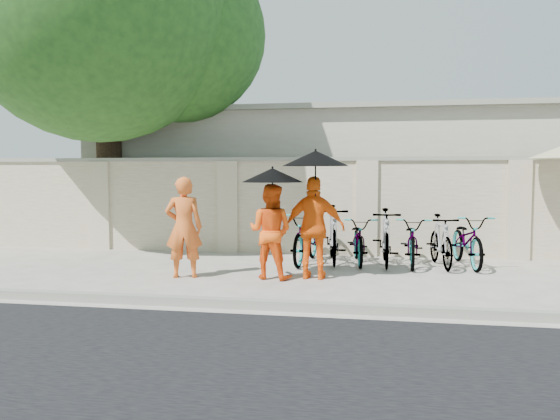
# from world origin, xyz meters

# --- Properties ---
(ground) EXTENTS (80.00, 80.00, 0.00)m
(ground) POSITION_xyz_m (0.00, 0.00, 0.00)
(ground) COLOR #B2ACA1
(kerb) EXTENTS (40.00, 0.16, 0.12)m
(kerb) POSITION_xyz_m (0.00, -1.70, 0.06)
(kerb) COLOR gray
(kerb) RESTS_ON ground
(compound_wall) EXTENTS (20.00, 0.30, 2.00)m
(compound_wall) POSITION_xyz_m (1.00, 3.20, 1.00)
(compound_wall) COLOR beige
(compound_wall) RESTS_ON ground
(building_behind) EXTENTS (14.00, 6.00, 3.20)m
(building_behind) POSITION_xyz_m (2.00, 7.00, 1.60)
(building_behind) COLOR #B3AEA2
(building_behind) RESTS_ON ground
(shade_tree) EXTENTS (6.70, 6.20, 8.20)m
(shade_tree) POSITION_xyz_m (-3.66, 2.97, 5.10)
(shade_tree) COLOR brown
(shade_tree) RESTS_ON ground
(monk_left) EXTENTS (0.70, 0.55, 1.69)m
(monk_left) POSITION_xyz_m (-0.97, 0.16, 0.84)
(monk_left) COLOR orange
(monk_left) RESTS_ON ground
(monk_center) EXTENTS (0.87, 0.74, 1.57)m
(monk_center) POSITION_xyz_m (0.47, 0.32, 0.78)
(monk_center) COLOR #FE5810
(monk_center) RESTS_ON ground
(parasol_center) EXTENTS (1.00, 1.00, 0.94)m
(parasol_center) POSITION_xyz_m (0.52, 0.24, 1.71)
(parasol_center) COLOR black
(parasol_center) RESTS_ON ground
(monk_right) EXTENTS (1.01, 0.45, 1.70)m
(monk_right) POSITION_xyz_m (1.19, 0.42, 0.85)
(monk_right) COLOR #FF650F
(monk_right) RESTS_ON ground
(parasol_right) EXTENTS (1.09, 1.09, 1.15)m
(parasol_right) POSITION_xyz_m (1.21, 0.34, 1.98)
(parasol_right) COLOR black
(parasol_right) RESTS_ON ground
(bike_0) EXTENTS (0.83, 1.93, 0.99)m
(bike_0) POSITION_xyz_m (0.87, 1.96, 0.49)
(bike_0) COLOR slate
(bike_0) RESTS_ON ground
(bike_1) EXTENTS (0.74, 1.91, 1.12)m
(bike_1) POSITION_xyz_m (1.37, 2.07, 0.56)
(bike_1) COLOR slate
(bike_1) RESTS_ON ground
(bike_2) EXTENTS (0.78, 1.79, 0.91)m
(bike_2) POSITION_xyz_m (1.87, 2.04, 0.46)
(bike_2) COLOR slate
(bike_2) RESTS_ON ground
(bike_3) EXTENTS (0.54, 1.79, 1.07)m
(bike_3) POSITION_xyz_m (2.37, 1.92, 0.54)
(bike_3) COLOR slate
(bike_3) RESTS_ON ground
(bike_4) EXTENTS (0.69, 1.79, 0.93)m
(bike_4) POSITION_xyz_m (2.88, 1.96, 0.46)
(bike_4) COLOR slate
(bike_4) RESTS_ON ground
(bike_5) EXTENTS (0.65, 1.67, 0.98)m
(bike_5) POSITION_xyz_m (3.38, 1.92, 0.49)
(bike_5) COLOR slate
(bike_5) RESTS_ON ground
(bike_6) EXTENTS (0.86, 1.92, 0.97)m
(bike_6) POSITION_xyz_m (3.88, 2.08, 0.49)
(bike_6) COLOR slate
(bike_6) RESTS_ON ground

